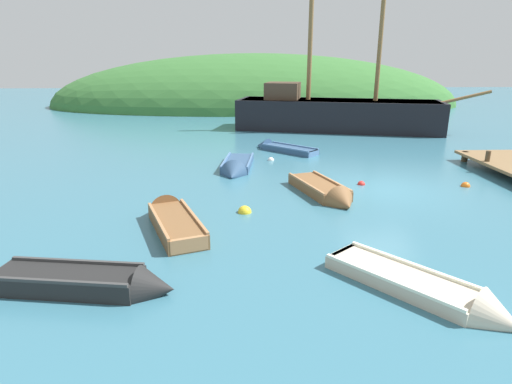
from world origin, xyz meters
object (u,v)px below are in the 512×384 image
Objects in this scene: rowboat_far at (92,284)px; rowboat_outer_right at (281,149)px; rowboat_portside at (431,294)px; buoy_orange at (465,186)px; rowboat_near_dock at (172,221)px; sailing_ship at (335,118)px; rowboat_outer_left at (326,193)px; rowboat_center at (236,168)px; buoy_red at (361,185)px; buoy_yellow at (245,212)px; buoy_white at (271,160)px.

rowboat_outer_right is at bearing 77.64° from rowboat_far.
rowboat_portside is at bearing 3.83° from rowboat_far.
rowboat_near_dock is at bearing -161.47° from buoy_orange.
sailing_ship is 15.01m from rowboat_outer_left.
rowboat_outer_left is 0.98× the size of rowboat_near_dock.
rowboat_near_dock is at bearing -9.26° from rowboat_center.
rowboat_far is 13.34× the size of buoy_red.
buoy_yellow is at bearing 63.14° from rowboat_far.
rowboat_far is 14.91m from rowboat_outer_right.
buoy_orange is at bearing 83.37° from rowboat_outer_left.
rowboat_far is 11.50× the size of buoy_orange.
rowboat_center is at bearing -107.85° from sailing_ship.
sailing_ship reaches higher than buoy_yellow.
rowboat_outer_left reaches higher than rowboat_portside.
buoy_white is (-2.33, 12.28, -0.08)m from rowboat_portside.
buoy_orange is 1.11× the size of buoy_white.
rowboat_near_dock is 12.61× the size of buoy_white.
rowboat_outer_right reaches higher than buoy_red.
sailing_ship is at bearing 98.56° from buoy_orange.
rowboat_outer_right is 11.16m from rowboat_near_dock.
rowboat_near_dock is (-1.81, -6.33, 0.06)m from rowboat_center.
buoy_red is (1.66, 1.43, -0.12)m from rowboat_outer_left.
rowboat_outer_right is 6.91m from buoy_red.
rowboat_center is at bearing -132.12° from buoy_white.
rowboat_outer_right is 0.87× the size of rowboat_near_dock.
rowboat_center is 0.97× the size of rowboat_far.
rowboat_outer_left reaches higher than rowboat_center.
rowboat_far is at bearing -100.99° from sailing_ship.
sailing_ship reaches higher than rowboat_near_dock.
rowboat_center is 9.14m from buoy_orange.
rowboat_outer_left is 8.62× the size of buoy_yellow.
rowboat_outer_right is 2.32m from buoy_white.
rowboat_near_dock is at bearing -80.43° from rowboat_outer_left.
rowboat_portside is (0.81, -6.62, -0.04)m from rowboat_outer_left.
rowboat_outer_right is at bearing 77.73° from buoy_yellow.
rowboat_far is at bearing 142.07° from rowboat_near_dock.
sailing_ship is at bearing 82.03° from buoy_red.
rowboat_outer_right is 9.87× the size of buoy_orange.
sailing_ship reaches higher than buoy_white.
rowboat_outer_right is 11.45× the size of buoy_red.
rowboat_center is at bearing 93.15° from buoy_yellow.
rowboat_outer_left is at bearing 27.45° from buoy_yellow.
rowboat_near_dock is 13.18× the size of buoy_red.
rowboat_outer_right is 7.66× the size of buoy_yellow.
buoy_orange is 0.78× the size of buoy_yellow.
rowboat_center is 1.01× the size of rowboat_outer_left.
buoy_red is at bearing -84.02° from sailing_ship.
rowboat_outer_left is 8.61m from rowboat_far.
buoy_red is (3.17, -4.23, 0.00)m from buoy_white.
buoy_orange is at bearing -67.50° from sailing_ship.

